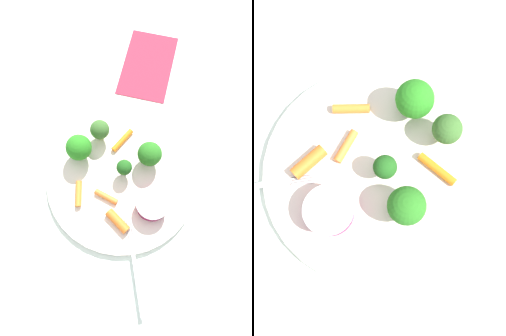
% 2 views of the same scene
% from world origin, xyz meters
% --- Properties ---
extents(ground_plane, '(2.40, 2.40, 0.00)m').
position_xyz_m(ground_plane, '(0.00, 0.00, 0.00)').
color(ground_plane, white).
extents(plate, '(0.28, 0.28, 0.01)m').
position_xyz_m(plate, '(0.00, 0.00, 0.01)').
color(plate, silver).
rests_on(plate, ground_plane).
extents(sauce_cup, '(0.06, 0.06, 0.03)m').
position_xyz_m(sauce_cup, '(0.02, 0.07, 0.03)').
color(sauce_cup, maroon).
rests_on(sauce_cup, plate).
extents(broccoli_floret_0, '(0.05, 0.05, 0.06)m').
position_xyz_m(broccoli_floret_0, '(-0.05, 0.03, 0.05)').
color(broccoli_floret_0, '#9AC068').
rests_on(broccoli_floret_0, plate).
extents(broccoli_floret_1, '(0.03, 0.03, 0.04)m').
position_xyz_m(broccoli_floret_1, '(-0.01, -0.00, 0.04)').
color(broccoli_floret_1, '#85AB71').
rests_on(broccoli_floret_1, plate).
extents(broccoli_floret_2, '(0.05, 0.05, 0.06)m').
position_xyz_m(broccoli_floret_2, '(-0.01, -0.09, 0.05)').
color(broccoli_floret_2, '#7EC161').
rests_on(broccoli_floret_2, plate).
extents(broccoli_floret_3, '(0.04, 0.04, 0.05)m').
position_xyz_m(broccoli_floret_3, '(-0.06, -0.07, 0.04)').
color(broccoli_floret_3, '#9AC45C').
rests_on(broccoli_floret_3, plate).
extents(carrot_stick_0, '(0.03, 0.05, 0.02)m').
position_xyz_m(carrot_stick_0, '(0.08, 0.03, 0.02)').
color(carrot_stick_0, orange).
rests_on(carrot_stick_0, plate).
extents(carrot_stick_1, '(0.01, 0.05, 0.01)m').
position_xyz_m(carrot_stick_1, '(0.05, -0.01, 0.02)').
color(carrot_stick_1, orange).
rests_on(carrot_stick_1, plate).
extents(carrot_stick_2, '(0.05, 0.03, 0.01)m').
position_xyz_m(carrot_stick_2, '(0.06, -0.06, 0.02)').
color(carrot_stick_2, orange).
rests_on(carrot_stick_2, plate).
extents(carrot_stick_3, '(0.06, 0.02, 0.01)m').
position_xyz_m(carrot_stick_3, '(-0.07, -0.03, 0.02)').
color(carrot_stick_3, orange).
rests_on(carrot_stick_3, plate).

